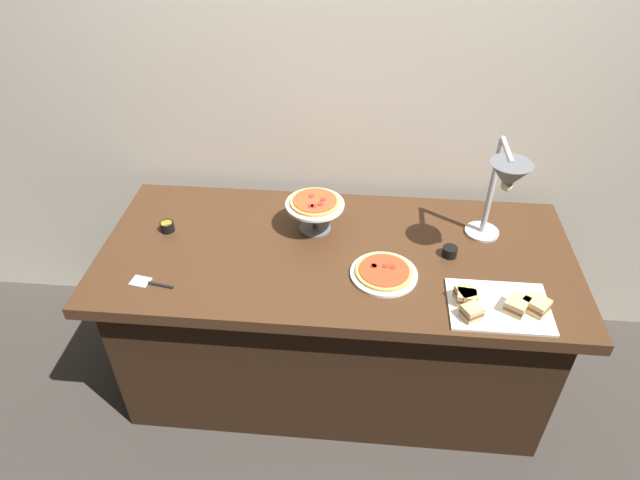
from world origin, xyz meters
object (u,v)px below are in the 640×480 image
heat_lamp (505,182)px  pizza_plate_front (384,273)px  serving_spatula (150,283)px  sandwich_platter (497,305)px  sauce_cup_near (450,251)px  sauce_cup_far (167,226)px  pizza_plate_center (315,206)px

heat_lamp → pizza_plate_front: bearing=-159.4°
serving_spatula → pizza_plate_front: bearing=8.3°
sandwich_platter → sauce_cup_near: sandwich_platter is taller
sauce_cup_far → pizza_plate_front: bearing=-12.6°
sandwich_platter → sauce_cup_far: size_ratio=6.18×
sandwich_platter → sauce_cup_far: (-1.30, 0.35, 0.00)m
pizza_plate_center → sauce_cup_far: size_ratio=4.19×
pizza_plate_center → sauce_cup_near: pizza_plate_center is taller
sandwich_platter → serving_spatula: 1.27m
pizza_plate_front → sandwich_platter: size_ratio=0.72×
pizza_plate_center → sandwich_platter: 0.81m
heat_lamp → serving_spatula: 1.35m
sauce_cup_near → sauce_cup_far: size_ratio=1.02×
heat_lamp → pizza_plate_front: (-0.41, -0.15, -0.33)m
pizza_plate_front → pizza_plate_center: bearing=136.9°
pizza_plate_center → sauce_cup_near: (0.55, -0.13, -0.09)m
sauce_cup_near → serving_spatula: (-1.13, -0.27, -0.02)m
pizza_plate_front → serving_spatula: (-0.87, -0.13, -0.01)m
heat_lamp → sandwich_platter: size_ratio=1.26×
sandwich_platter → sauce_cup_near: size_ratio=6.04×
sandwich_platter → serving_spatula: bearing=179.2°
pizza_plate_center → sandwich_platter: bearing=-31.2°
heat_lamp → sauce_cup_far: 1.36m
serving_spatula → sandwich_platter: bearing=-0.8°
heat_lamp → sauce_cup_near: bearing=-175.5°
pizza_plate_front → sauce_cup_near: sauce_cup_near is taller
heat_lamp → sauce_cup_near: (-0.15, -0.01, -0.32)m
sauce_cup_near → pizza_plate_front: bearing=-151.3°
pizza_plate_center → sauce_cup_near: bearing=-13.2°
pizza_plate_center → pizza_plate_front: bearing=-43.1°
sandwich_platter → sauce_cup_far: 1.35m
sandwich_platter → sauce_cup_near: 0.32m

